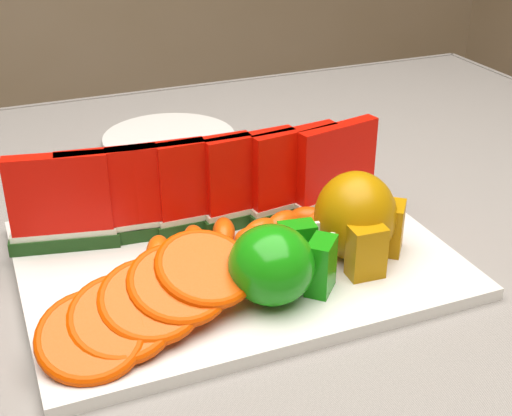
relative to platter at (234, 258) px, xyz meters
name	(u,v)px	position (x,y,z in m)	size (l,w,h in m)	color
table	(132,346)	(-0.10, 0.04, -0.11)	(1.40, 0.90, 0.75)	#552E1B
tablecloth	(127,297)	(-0.10, 0.04, -0.05)	(1.53, 1.03, 0.20)	gray
platter	(234,258)	(0.00, 0.00, 0.00)	(0.40, 0.30, 0.01)	silver
apple_cluster	(278,263)	(0.01, -0.08, 0.04)	(0.11, 0.10, 0.07)	#1F960F
pear_cluster	(358,219)	(0.11, -0.05, 0.04)	(0.10, 0.10, 0.09)	#A6690C
side_plate	(169,139)	(0.03, 0.33, 0.00)	(0.21, 0.21, 0.01)	silver
watermelon_row	(205,187)	(-0.01, 0.06, 0.05)	(0.39, 0.07, 0.10)	#103C17
orange_fan_front	(151,300)	(-0.10, -0.08, 0.03)	(0.21, 0.14, 0.06)	#F15115
orange_fan_back	(207,178)	(0.02, 0.13, 0.03)	(0.33, 0.10, 0.05)	#F15115
tangerine_segments	(245,235)	(0.01, 0.01, 0.02)	(0.21, 0.08, 0.03)	orange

